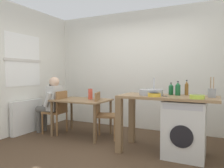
% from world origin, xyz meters
% --- Properties ---
extents(ground_plane, '(5.46, 5.46, 0.00)m').
position_xyz_m(ground_plane, '(0.00, 0.00, 0.00)').
color(ground_plane, '#4C3826').
extents(wall_back, '(4.60, 0.10, 2.70)m').
position_xyz_m(wall_back, '(0.00, 1.75, 1.35)').
color(wall_back, silver).
rests_on(wall_back, ground_plane).
extents(wall_window_side, '(0.12, 3.80, 2.70)m').
position_xyz_m(wall_window_side, '(-2.15, 0.00, 1.35)').
color(wall_window_side, silver).
rests_on(wall_window_side, ground_plane).
extents(radiator, '(0.10, 0.80, 0.70)m').
position_xyz_m(radiator, '(-2.02, 0.30, 0.35)').
color(radiator, white).
rests_on(radiator, ground_plane).
extents(dining_table, '(1.10, 0.76, 0.74)m').
position_xyz_m(dining_table, '(-0.86, 0.65, 0.64)').
color(dining_table, olive).
rests_on(dining_table, ground_plane).
extents(chair_person_seat, '(0.43, 0.43, 0.90)m').
position_xyz_m(chair_person_seat, '(-1.41, 0.56, 0.51)').
color(chair_person_seat, olive).
rests_on(chair_person_seat, ground_plane).
extents(chair_opposite, '(0.51, 0.51, 0.90)m').
position_xyz_m(chair_opposite, '(-0.38, 0.68, 0.51)').
color(chair_opposite, olive).
rests_on(chair_opposite, ground_plane).
extents(seated_person, '(0.52, 0.52, 1.20)m').
position_xyz_m(seated_person, '(-1.57, 0.54, 0.67)').
color(seated_person, '#595651').
rests_on(seated_person, ground_plane).
extents(kitchen_counter, '(1.50, 0.68, 0.92)m').
position_xyz_m(kitchen_counter, '(0.71, 0.40, 0.76)').
color(kitchen_counter, olive).
rests_on(kitchen_counter, ground_plane).
extents(washing_machine, '(0.60, 0.61, 0.86)m').
position_xyz_m(washing_machine, '(1.18, 0.39, 0.43)').
color(washing_machine, silver).
rests_on(washing_machine, ground_plane).
extents(sink_basin, '(0.38, 0.38, 0.09)m').
position_xyz_m(sink_basin, '(0.66, 0.40, 0.97)').
color(sink_basin, '#9EA0A5').
rests_on(sink_basin, kitchen_counter).
extents(tap, '(0.02, 0.02, 0.28)m').
position_xyz_m(tap, '(0.66, 0.58, 1.06)').
color(tap, '#B2B2B7').
rests_on(tap, kitchen_counter).
extents(bottle_tall_green, '(0.08, 0.08, 0.20)m').
position_xyz_m(bottle_tall_green, '(0.94, 0.59, 1.01)').
color(bottle_tall_green, '#19592D').
rests_on(bottle_tall_green, kitchen_counter).
extents(bottle_squat_brown, '(0.08, 0.08, 0.23)m').
position_xyz_m(bottle_squat_brown, '(1.06, 0.54, 1.02)').
color(bottle_squat_brown, '#19592D').
rests_on(bottle_squat_brown, kitchen_counter).
extents(bottle_clear_small, '(0.06, 0.06, 0.25)m').
position_xyz_m(bottle_clear_small, '(1.18, 0.64, 1.03)').
color(bottle_clear_small, brown).
rests_on(bottle_clear_small, kitchen_counter).
extents(mixing_bowl, '(0.20, 0.20, 0.05)m').
position_xyz_m(mixing_bowl, '(0.77, 0.20, 0.95)').
color(mixing_bowl, gold).
rests_on(mixing_bowl, kitchen_counter).
extents(utensil_crock, '(0.11, 0.11, 0.30)m').
position_xyz_m(utensil_crock, '(1.55, 0.45, 0.99)').
color(utensil_crock, gray).
rests_on(utensil_crock, kitchen_counter).
extents(colander, '(0.20, 0.20, 0.06)m').
position_xyz_m(colander, '(1.37, 0.18, 0.95)').
color(colander, '#A8C63D').
rests_on(colander, kitchen_counter).
extents(vase, '(0.09, 0.09, 0.22)m').
position_xyz_m(vase, '(-0.71, 0.75, 0.85)').
color(vase, '#D84C38').
rests_on(vase, dining_table).
extents(scissors, '(0.15, 0.06, 0.01)m').
position_xyz_m(scissors, '(0.87, 0.30, 0.92)').
color(scissors, '#B2B2B7').
rests_on(scissors, kitchen_counter).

